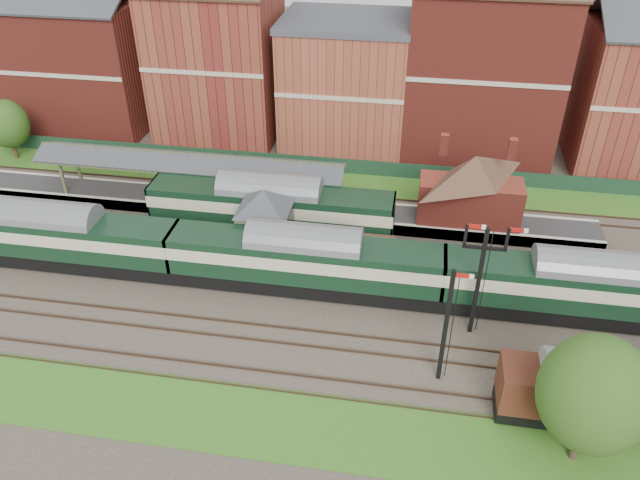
% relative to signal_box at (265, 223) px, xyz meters
% --- Properties ---
extents(ground, '(160.00, 160.00, 0.00)m').
position_rel_signal_box_xyz_m(ground, '(3.00, -3.25, -3.19)').
color(ground, '#473D33').
rests_on(ground, ground).
extents(grass_back, '(90.00, 4.50, 0.06)m').
position_rel_signal_box_xyz_m(grass_back, '(3.00, 12.75, -3.16)').
color(grass_back, '#2D6619').
rests_on(grass_back, ground).
extents(grass_front, '(90.00, 5.00, 0.06)m').
position_rel_signal_box_xyz_m(grass_front, '(3.00, -15.25, -3.16)').
color(grass_front, '#2D6619').
rests_on(grass_front, ground).
extents(fence, '(90.00, 0.12, 1.50)m').
position_rel_signal_box_xyz_m(fence, '(3.00, 14.75, -2.44)').
color(fence, '#193823').
rests_on(fence, ground).
extents(platform, '(55.00, 3.40, 1.00)m').
position_rel_signal_box_xyz_m(platform, '(-2.00, 6.50, -2.69)').
color(platform, '#2D2D2D').
rests_on(platform, ground).
extents(signal_box, '(5.40, 5.40, 6.00)m').
position_rel_signal_box_xyz_m(signal_box, '(0.00, 0.00, 0.00)').
color(signal_box, '#5E6C4C').
rests_on(signal_box, ground).
extents(brick_hut, '(3.20, 2.64, 2.94)m').
position_rel_signal_box_xyz_m(brick_hut, '(8.00, 0.00, -2.00)').
color(brick_hut, maroon).
rests_on(brick_hut, ground).
extents(station_building, '(8.10, 8.10, 5.90)m').
position_rel_signal_box_xyz_m(station_building, '(15.00, 6.50, 0.76)').
color(station_building, maroon).
rests_on(station_building, platform).
extents(canopy, '(26.00, 3.89, 4.08)m').
position_rel_signal_box_xyz_m(canopy, '(-8.00, 6.50, 1.39)').
color(canopy, '#495032').
rests_on(canopy, platform).
extents(semaphore_bracket, '(3.60, 0.25, 8.18)m').
position_rel_signal_box_xyz_m(semaphore_bracket, '(15.04, -5.75, 1.44)').
color(semaphore_bracket, black).
rests_on(semaphore_bracket, ground).
extents(semaphore_siding, '(1.23, 0.25, 8.00)m').
position_rel_signal_box_xyz_m(semaphore_siding, '(13.02, -10.25, 0.96)').
color(semaphore_siding, black).
rests_on(semaphore_siding, ground).
extents(town_backdrop, '(69.00, 10.00, 16.00)m').
position_rel_signal_box_xyz_m(town_backdrop, '(2.82, 21.75, 3.81)').
color(town_backdrop, maroon).
rests_on(town_backdrop, ground).
extents(dmu_train, '(56.76, 2.98, 4.36)m').
position_rel_signal_box_xyz_m(dmu_train, '(3.55, -3.25, -0.65)').
color(dmu_train, black).
rests_on(dmu_train, ground).
extents(platform_railcar, '(19.28, 3.04, 4.44)m').
position_rel_signal_box_xyz_m(platform_railcar, '(-0.36, 3.25, -0.61)').
color(platform_railcar, black).
rests_on(platform_railcar, ground).
extents(goods_van_a, '(6.11, 2.65, 3.70)m').
position_rel_signal_box_xyz_m(goods_van_a, '(19.13, -12.25, -1.09)').
color(goods_van_a, black).
rests_on(goods_van_a, ground).
extents(tree_far, '(5.44, 5.44, 7.94)m').
position_rel_signal_box_xyz_m(tree_far, '(19.99, -14.84, 1.61)').
color(tree_far, '#382619').
rests_on(tree_far, ground).
extents(tree_back, '(4.09, 4.09, 5.98)m').
position_rel_signal_box_xyz_m(tree_back, '(-28.51, 12.60, 0.42)').
color(tree_back, '#382619').
rests_on(tree_back, ground).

